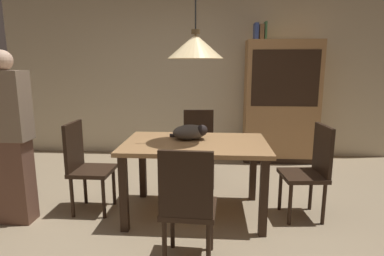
# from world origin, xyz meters

# --- Properties ---
(ground) EXTENTS (10.00, 10.00, 0.00)m
(ground) POSITION_xyz_m (0.00, 0.00, 0.00)
(ground) COLOR #998466
(back_wall) EXTENTS (6.40, 0.10, 2.90)m
(back_wall) POSITION_xyz_m (0.00, 2.65, 1.45)
(back_wall) COLOR beige
(back_wall) RESTS_ON ground
(dining_table) EXTENTS (1.40, 0.90, 0.75)m
(dining_table) POSITION_xyz_m (0.08, 0.37, 0.65)
(dining_table) COLOR #A87A4C
(dining_table) RESTS_ON ground
(chair_near_front) EXTENTS (0.42, 0.42, 0.93)m
(chair_near_front) POSITION_xyz_m (0.07, -0.51, 0.51)
(chair_near_front) COLOR black
(chair_near_front) RESTS_ON ground
(chair_right_side) EXTENTS (0.43, 0.43, 0.93)m
(chair_right_side) POSITION_xyz_m (1.20, 0.37, 0.51)
(chair_right_side) COLOR black
(chair_right_side) RESTS_ON ground
(chair_left_side) EXTENTS (0.40, 0.40, 0.93)m
(chair_left_side) POSITION_xyz_m (-1.05, 0.37, 0.51)
(chair_left_side) COLOR black
(chair_left_side) RESTS_ON ground
(chair_far_back) EXTENTS (0.43, 0.43, 0.93)m
(chair_far_back) POSITION_xyz_m (0.07, 1.24, 0.51)
(chair_far_back) COLOR black
(chair_far_back) RESTS_ON ground
(cat_sleeping) EXTENTS (0.40, 0.31, 0.16)m
(cat_sleeping) POSITION_xyz_m (0.02, 0.47, 0.83)
(cat_sleeping) COLOR #4C4742
(cat_sleeping) RESTS_ON dining_table
(pendant_lamp) EXTENTS (0.52, 0.52, 1.30)m
(pendant_lamp) POSITION_xyz_m (0.08, 0.37, 1.66)
(pendant_lamp) COLOR beige
(hutch_bookcase) EXTENTS (1.12, 0.45, 1.85)m
(hutch_bookcase) POSITION_xyz_m (1.28, 2.32, 0.89)
(hutch_bookcase) COLOR #A87A4C
(hutch_bookcase) RESTS_ON ground
(book_blue_wide) EXTENTS (0.06, 0.24, 0.24)m
(book_blue_wide) POSITION_xyz_m (0.86, 2.32, 1.97)
(book_blue_wide) COLOR #384C93
(book_blue_wide) RESTS_ON hutch_bookcase
(book_brown_thick) EXTENTS (0.06, 0.24, 0.22)m
(book_brown_thick) POSITION_xyz_m (0.94, 2.32, 1.96)
(book_brown_thick) COLOR brown
(book_brown_thick) RESTS_ON hutch_bookcase
(book_green_slim) EXTENTS (0.03, 0.20, 0.26)m
(book_green_slim) POSITION_xyz_m (1.00, 2.32, 1.98)
(book_green_slim) COLOR #427A4C
(book_green_slim) RESTS_ON hutch_bookcase
(person_standing) EXTENTS (0.36, 0.22, 1.62)m
(person_standing) POSITION_xyz_m (-1.62, 0.10, 0.82)
(person_standing) COLOR brown
(person_standing) RESTS_ON ground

